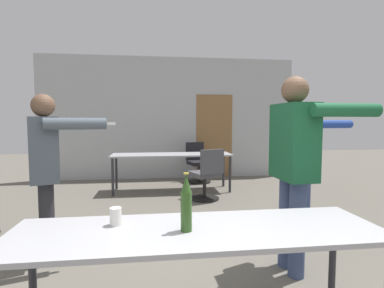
% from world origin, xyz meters
% --- Properties ---
extents(back_wall, '(6.18, 0.12, 2.94)m').
position_xyz_m(back_wall, '(0.03, 5.86, 1.46)').
color(back_wall, '#B2B5B7').
rests_on(back_wall, ground_plane).
extents(conference_table_near, '(2.23, 0.66, 0.75)m').
position_xyz_m(conference_table_near, '(-0.14, 0.24, 0.68)').
color(conference_table_near, '#A8A8AD').
rests_on(conference_table_near, ground_plane).
extents(conference_table_far, '(2.36, 0.67, 0.75)m').
position_xyz_m(conference_table_far, '(-0.04, 4.43, 0.68)').
color(conference_table_far, '#A8A8AD').
rests_on(conference_table_far, ground_plane).
extents(person_far_watching, '(0.83, 0.61, 1.64)m').
position_xyz_m(person_far_watching, '(1.60, 2.28, 0.99)').
color(person_far_watching, '#3D4C75').
rests_on(person_far_watching, ground_plane).
extents(person_left_plaid, '(0.89, 0.65, 1.66)m').
position_xyz_m(person_left_plaid, '(-1.45, 1.60, 0.99)').
color(person_left_plaid, '#28282D').
rests_on(person_left_plaid, ground_plane).
extents(person_center_tall, '(0.83, 0.69, 1.79)m').
position_xyz_m(person_center_tall, '(0.87, 1.05, 1.08)').
color(person_center_tall, '#3D4C75').
rests_on(person_center_tall, ground_plane).
extents(office_chair_far_right, '(0.57, 0.62, 0.91)m').
position_xyz_m(office_chair_far_right, '(0.61, 5.26, 0.42)').
color(office_chair_far_right, black).
rests_on(office_chair_far_right, ground_plane).
extents(office_chair_far_left, '(0.60, 0.64, 0.92)m').
position_xyz_m(office_chair_far_left, '(0.52, 3.63, 0.43)').
color(office_chair_far_left, black).
rests_on(office_chair_far_left, ground_plane).
extents(beer_bottle, '(0.07, 0.07, 0.35)m').
position_xyz_m(beer_bottle, '(-0.22, 0.21, 0.91)').
color(beer_bottle, '#2D511E').
rests_on(beer_bottle, conference_table_near).
extents(drink_cup, '(0.07, 0.07, 0.11)m').
position_xyz_m(drink_cup, '(-0.64, 0.37, 0.80)').
color(drink_cup, silver).
rests_on(drink_cup, conference_table_near).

